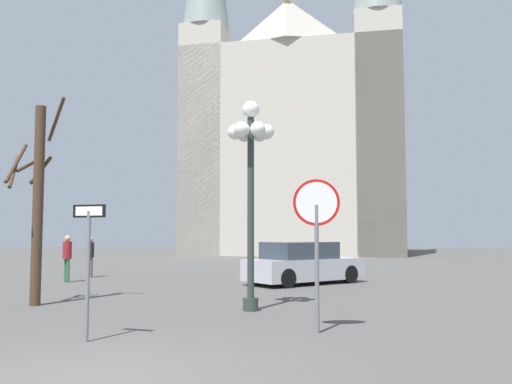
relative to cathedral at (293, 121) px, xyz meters
The scene contains 9 objects.
ground_plane 40.40m from the cathedral, 94.72° to the right, with size 120.00×120.00×0.00m, color #514F4C.
cathedral is the anchor object (origin of this frame).
stop_sign 36.67m from the cathedral, 90.31° to the right, with size 0.87×0.08×2.81m.
one_way_arrow_sign 38.00m from the cathedral, 96.42° to the right, with size 0.62×0.20×2.30m.
street_lamp 33.67m from the cathedral, 92.77° to the right, with size 1.12×1.02×4.98m.
bare_tree 33.99m from the cathedral, 102.44° to the right, with size 1.45×1.44×5.33m.
parked_car_near_silver 28.08m from the cathedral, 90.29° to the right, with size 4.49×4.15×1.49m.
pedestrian_walking 27.28m from the cathedral, 110.29° to the right, with size 0.32×0.32×1.65m.
pedestrian_standing 29.17m from the cathedral, 108.85° to the right, with size 0.32×0.32×1.73m.
Camera 1 is at (2.41, -6.80, 1.82)m, focal length 37.82 mm.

